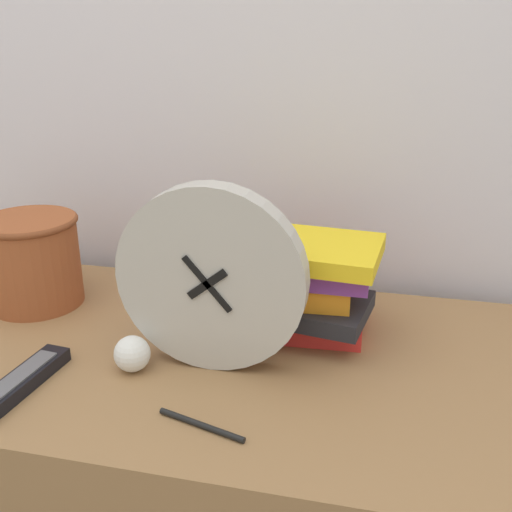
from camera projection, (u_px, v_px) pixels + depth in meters
name	position (u px, v px, depth m)	size (l,w,h in m)	color
wall_back	(221.00, 13.00, 1.08)	(6.00, 0.04, 2.40)	silver
desk_clock	(211.00, 279.00, 0.84)	(0.28, 0.04, 0.28)	#B7B2A8
book_stack	(297.00, 284.00, 0.96)	(0.26, 0.20, 0.16)	red
basket	(32.00, 258.00, 1.06)	(0.17, 0.17, 0.16)	#994C28
tv_remote	(19.00, 383.00, 0.83)	(0.06, 0.18, 0.02)	black
crumpled_paper_ball	(132.00, 354.00, 0.87)	(0.05, 0.05, 0.05)	white
pen	(201.00, 425.00, 0.75)	(0.12, 0.04, 0.01)	black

